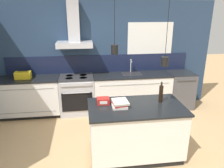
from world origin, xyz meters
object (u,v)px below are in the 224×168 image
at_px(yellow_toolbox, 23,75).
at_px(book_stack, 120,104).
at_px(oven_range, 77,95).
at_px(dishwasher, 179,90).
at_px(red_supply_box, 103,101).
at_px(bottle_on_island, 161,94).

bearing_deg(yellow_toolbox, book_stack, -42.62).
bearing_deg(yellow_toolbox, oven_range, -0.21).
relative_size(book_stack, yellow_toolbox, 0.90).
xyz_separation_m(oven_range, dishwasher, (2.56, 0.00, 0.00)).
height_order(oven_range, red_supply_box, red_supply_box).
relative_size(oven_range, dishwasher, 1.00).
xyz_separation_m(dishwasher, red_supply_box, (-2.09, -1.62, 0.51)).
distance_m(dishwasher, bottle_on_island, 2.10).
relative_size(dishwasher, book_stack, 2.99).
distance_m(bottle_on_island, book_stack, 0.73).
bearing_deg(dishwasher, bottle_on_island, -124.05).
bearing_deg(yellow_toolbox, dishwasher, -0.00).
relative_size(oven_range, book_stack, 2.99).
distance_m(oven_range, book_stack, 1.96).
xyz_separation_m(dishwasher, yellow_toolbox, (-3.75, 0.00, 0.54)).
height_order(dishwasher, yellow_toolbox, yellow_toolbox).
relative_size(oven_range, yellow_toolbox, 2.68).
height_order(dishwasher, bottle_on_island, bottle_on_island).
bearing_deg(dishwasher, book_stack, -136.36).
height_order(oven_range, bottle_on_island, bottle_on_island).
distance_m(oven_range, bottle_on_island, 2.28).
xyz_separation_m(bottle_on_island, red_supply_box, (-0.97, 0.05, -0.10)).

